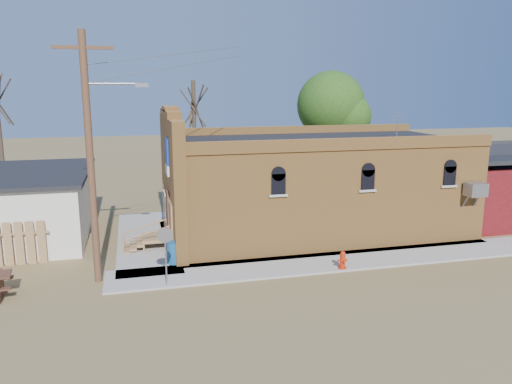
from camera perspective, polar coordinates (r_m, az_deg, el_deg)
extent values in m
plane|color=olive|center=(19.81, 6.95, -9.15)|extent=(120.00, 120.00, 0.00)
cube|color=#9E9991|center=(21.12, 9.91, -7.77)|extent=(19.00, 2.20, 0.08)
cube|color=#9E9991|center=(24.26, -12.46, -5.28)|extent=(2.60, 10.00, 0.08)
cube|color=#C5823C|center=(24.83, 6.84, 0.58)|extent=(14.00, 7.00, 4.50)
cube|color=black|center=(24.48, 6.98, 5.86)|extent=(13.80, 6.80, 0.12)
cube|color=#C5823C|center=(23.16, -9.52, 1.32)|extent=(0.50, 7.40, 5.80)
cube|color=navy|center=(21.78, -10.13, 3.57)|extent=(0.08, 1.10, 1.56)
cube|color=gray|center=(24.37, 23.82, 0.26)|extent=(0.85, 0.65, 0.60)
cube|color=#560F0E|center=(29.67, 24.21, 0.18)|extent=(5.00, 6.00, 3.20)
cylinder|color=#4C2C1E|center=(18.64, -18.41, 3.33)|extent=(0.26, 0.26, 9.00)
cube|color=#4C2C1E|center=(18.51, -19.22, 15.34)|extent=(2.00, 0.12, 0.12)
cylinder|color=gray|center=(18.42, -16.11, 11.81)|extent=(1.80, 0.08, 0.08)
cube|color=gray|center=(18.42, -12.93, 11.81)|extent=(0.45, 0.22, 0.14)
cylinder|color=#4D402C|center=(30.63, -7.02, 5.54)|extent=(0.24, 0.24, 7.50)
cylinder|color=#4D402C|center=(32.18, -27.17, 5.08)|extent=(0.24, 0.24, 8.00)
cylinder|color=#4D402C|center=(33.50, 8.40, 5.01)|extent=(0.28, 0.28, 6.30)
sphere|color=#264714|center=(33.29, 8.55, 9.80)|extent=(4.40, 4.40, 4.40)
cylinder|color=red|center=(20.16, 9.84, -8.52)|extent=(0.33, 0.33, 0.06)
cylinder|color=red|center=(20.06, 9.87, -7.72)|extent=(0.23, 0.23, 0.54)
sphere|color=red|center=(19.97, 9.90, -6.97)|extent=(0.21, 0.21, 0.21)
cylinder|color=red|center=(19.94, 10.03, -7.84)|extent=(0.11, 0.12, 0.10)
cylinder|color=red|center=(20.01, 9.51, -7.75)|extent=(0.12, 0.11, 0.10)
cylinder|color=red|center=(20.11, 10.23, -7.67)|extent=(0.12, 0.11, 0.10)
cylinder|color=gray|center=(18.26, -10.26, -7.55)|extent=(0.07, 0.07, 1.97)
cylinder|color=gray|center=(17.97, -10.36, -4.88)|extent=(0.59, 0.04, 0.59)
cylinder|color=#B80A23|center=(18.00, -10.37, -4.85)|extent=(0.59, 0.04, 0.59)
cylinder|color=#1B5587|center=(20.59, -9.36, -6.86)|extent=(0.61, 0.61, 0.88)
cube|color=#503020|center=(19.54, -27.04, -9.52)|extent=(0.25, 1.51, 0.76)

